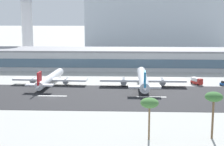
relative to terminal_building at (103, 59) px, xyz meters
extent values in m
plane|color=#A8A8A3|center=(-15.81, -74.29, -5.96)|extent=(1400.00, 1400.00, 0.00)
cube|color=#262628|center=(-15.81, -71.14, -5.92)|extent=(800.00, 42.20, 0.08)
cube|color=white|center=(-16.19, -71.14, -5.88)|extent=(12.00, 1.20, 0.01)
cube|color=white|center=(24.26, -71.14, -5.88)|extent=(12.00, 1.20, 0.01)
cube|color=#B7BABC|center=(0.00, 0.06, -0.50)|extent=(212.97, 25.69, 10.91)
cube|color=#476075|center=(0.00, -12.93, -1.05)|extent=(206.58, 0.30, 4.91)
cube|color=gray|center=(0.00, 0.06, 5.45)|extent=(215.10, 25.94, 1.00)
cylinder|color=silver|center=(-59.25, 47.54, 15.69)|extent=(7.99, 7.99, 43.31)
cube|color=#A8B2BC|center=(38.66, 115.48, 18.57)|extent=(123.98, 27.53, 49.06)
cylinder|color=white|center=(-21.89, -47.65, -3.08)|extent=(5.78, 37.27, 3.71)
sphere|color=white|center=(-20.86, -29.12, -3.08)|extent=(3.53, 3.53, 3.53)
cone|color=white|center=(-22.93, -66.19, -3.08)|extent=(3.71, 6.86, 3.34)
cube|color=white|center=(-21.94, -48.40, -3.45)|extent=(35.27, 7.52, 0.82)
cylinder|color=gray|center=(-14.07, -48.84, -4.10)|extent=(2.70, 5.32, 2.41)
cylinder|color=gray|center=(-29.80, -47.96, -4.10)|extent=(2.70, 5.32, 2.41)
cube|color=white|center=(-22.85, -64.70, -2.71)|extent=(12.06, 3.72, 0.65)
cube|color=red|center=(-22.85, -64.70, -0.11)|extent=(0.87, 5.04, 5.94)
cylinder|color=black|center=(-22.00, -49.51, -5.45)|extent=(0.67, 0.67, 1.02)
cylinder|color=silver|center=(21.71, -49.27, -2.63)|extent=(4.61, 43.03, 4.30)
sphere|color=silver|center=(21.86, -27.77, -2.63)|extent=(4.09, 4.09, 4.09)
cone|color=silver|center=(21.55, -70.77, -2.63)|extent=(3.93, 7.77, 3.87)
cube|color=silver|center=(21.70, -50.13, -3.06)|extent=(39.34, 6.73, 0.95)
cylinder|color=gray|center=(30.54, -50.20, -3.81)|extent=(2.84, 6.04, 2.80)
cylinder|color=gray|center=(12.86, -50.07, -3.81)|extent=(2.84, 6.04, 2.80)
cube|color=silver|center=(21.56, -69.05, -2.20)|extent=(13.39, 3.64, 0.76)
cube|color=#1975B2|center=(21.56, -69.05, 0.81)|extent=(0.73, 5.81, 6.88)
cylinder|color=black|center=(21.69, -51.42, -5.37)|extent=(0.77, 0.77, 1.18)
cube|color=#B2231E|center=(47.29, -45.70, -4.91)|extent=(5.22, 6.36, 1.20)
cube|color=silver|center=(46.91, -45.09, -3.51)|extent=(4.25, 4.88, 1.60)
cube|color=#B2231E|center=(48.44, -47.53, -3.56)|extent=(2.76, 2.60, 1.50)
cylinder|color=black|center=(47.39, -48.12, -5.51)|extent=(0.72, 0.91, 0.90)
cylinder|color=black|center=(49.42, -46.85, -5.51)|extent=(0.72, 0.91, 0.90)
cylinder|color=black|center=(45.16, -44.56, -5.51)|extent=(0.72, 0.91, 0.90)
cylinder|color=black|center=(47.19, -43.29, -5.51)|extent=(0.72, 0.91, 0.90)
cube|color=#23569E|center=(59.28, -47.65, -5.16)|extent=(3.51, 3.22, 1.00)
cube|color=black|center=(59.28, -47.65, -4.21)|extent=(2.30, 2.18, 0.90)
cylinder|color=black|center=(58.88, -46.33, -5.66)|extent=(0.65, 0.59, 0.60)
cylinder|color=black|center=(57.91, -47.60, -5.66)|extent=(0.65, 0.59, 0.60)
cylinder|color=brown|center=(20.24, -118.79, -0.85)|extent=(0.51, 0.51, 10.21)
ellipsoid|color=#427538|center=(20.24, -118.79, 4.25)|extent=(4.89, 4.89, 2.69)
cylinder|color=brown|center=(37.44, -117.23, -0.12)|extent=(0.58, 0.58, 11.68)
ellipsoid|color=#386B33|center=(37.44, -117.23, 5.72)|extent=(4.75, 4.75, 2.61)
camera|label=1|loc=(14.04, -209.04, 28.22)|focal=56.13mm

